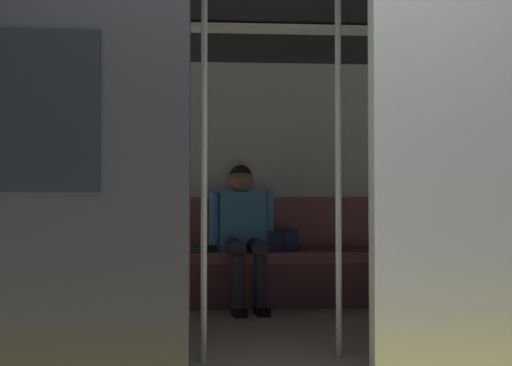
# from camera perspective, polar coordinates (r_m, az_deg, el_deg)

# --- Properties ---
(train_car) EXTENTS (6.40, 2.71, 2.24)m
(train_car) POSITION_cam_1_polar(r_m,az_deg,el_deg) (4.22, -0.09, 6.35)
(train_car) COLOR silver
(train_car) RESTS_ON ground_plane
(bench_seat) EXTENTS (3.13, 0.44, 0.46)m
(bench_seat) POSITION_cam_1_polar(r_m,az_deg,el_deg) (5.23, -0.22, -7.49)
(bench_seat) COLOR #935156
(bench_seat) RESTS_ON ground_plane
(person_seated) EXTENTS (0.55, 0.71, 1.19)m
(person_seated) POSITION_cam_1_polar(r_m,az_deg,el_deg) (5.15, -1.23, -3.94)
(person_seated) COLOR #4C8CC6
(person_seated) RESTS_ON ground_plane
(handbag) EXTENTS (0.26, 0.15, 0.17)m
(handbag) POSITION_cam_1_polar(r_m,az_deg,el_deg) (5.29, 2.46, -5.32)
(handbag) COLOR #262D4C
(handbag) RESTS_ON bench_seat
(book) EXTENTS (0.25, 0.27, 0.03)m
(book) POSITION_cam_1_polar(r_m,az_deg,el_deg) (5.28, -5.03, -6.10)
(book) COLOR #33723F
(book) RESTS_ON bench_seat
(grab_pole_door) EXTENTS (0.04, 0.04, 2.10)m
(grab_pole_door) POSITION_cam_1_polar(r_m,az_deg,el_deg) (3.44, -4.82, 0.96)
(grab_pole_door) COLOR silver
(grab_pole_door) RESTS_ON ground_plane
(grab_pole_far) EXTENTS (0.04, 0.04, 2.10)m
(grab_pole_far) POSITION_cam_1_polar(r_m,az_deg,el_deg) (3.57, 7.61, 0.89)
(grab_pole_far) COLOR silver
(grab_pole_far) RESTS_ON ground_plane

